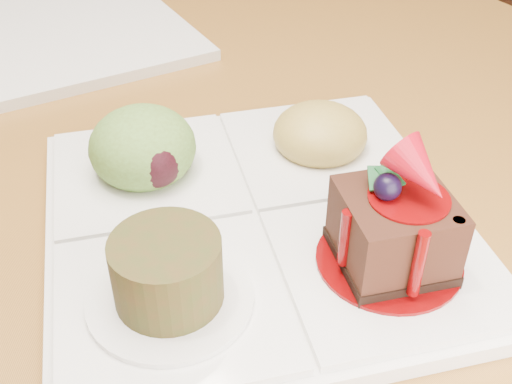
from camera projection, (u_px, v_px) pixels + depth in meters
ground at (116, 364)px, 1.28m from camera, size 6.00×6.00×0.00m
dining_table at (49, 46)px, 0.87m from camera, size 1.00×1.80×0.75m
sampler_plate at (252, 202)px, 0.45m from camera, size 0.37×0.37×0.11m
second_plate at (56, 35)px, 0.72m from camera, size 0.29×0.29×0.01m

